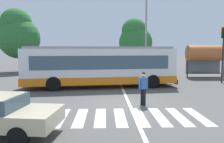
{
  "coord_description": "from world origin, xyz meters",
  "views": [
    {
      "loc": [
        -1.08,
        -11.48,
        2.85
      ],
      "look_at": [
        -0.58,
        4.31,
        1.3
      ],
      "focal_mm": 36.18,
      "sensor_mm": 36.0,
      "label": 1
    }
  ],
  "objects": [
    {
      "name": "parked_car_black",
      "position": [
        -5.52,
        14.55,
        0.77
      ],
      "size": [
        2.11,
        4.61,
        1.35
      ],
      "color": "black",
      "rests_on": "ground_plane"
    },
    {
      "name": "traffic_light_far_corner",
      "position": [
        8.89,
        7.31,
        3.15
      ],
      "size": [
        0.33,
        0.32,
        4.69
      ],
      "color": "#28282B",
      "rests_on": "ground_plane"
    },
    {
      "name": "background_tree_left",
      "position": [
        -11.94,
        17.47,
        4.77
      ],
      "size": [
        5.14,
        5.14,
        7.97
      ],
      "color": "brown",
      "rests_on": "ground_plane"
    },
    {
      "name": "lane_center_line",
      "position": [
        0.19,
        2.0,
        0.0
      ],
      "size": [
        0.16,
        24.0,
        0.01
      ],
      "primitive_type": "cube",
      "color": "silver",
      "rests_on": "ground_plane"
    },
    {
      "name": "crosswalk_painted_stripes",
      "position": [
        -0.02,
        -2.19,
        0.0
      ],
      "size": [
        6.3,
        2.66,
        0.01
      ],
      "color": "silver",
      "rests_on": "ground_plane"
    },
    {
      "name": "ground_plane",
      "position": [
        0.0,
        0.0,
        0.0
      ],
      "size": [
        160.0,
        160.0,
        0.0
      ],
      "primitive_type": "plane",
      "color": "#514F4C"
    },
    {
      "name": "parked_car_charcoal",
      "position": [
        2.63,
        14.53,
        0.77
      ],
      "size": [
        2.21,
        4.64,
        1.35
      ],
      "color": "black",
      "rests_on": "ground_plane"
    },
    {
      "name": "bus_stop_shelter",
      "position": [
        9.15,
        10.99,
        2.42
      ],
      "size": [
        3.89,
        1.54,
        3.25
      ],
      "color": "#28282B",
      "rests_on": "ground_plane"
    },
    {
      "name": "parked_car_teal",
      "position": [
        -2.89,
        14.58,
        0.77
      ],
      "size": [
        1.92,
        4.52,
        1.35
      ],
      "color": "black",
      "rests_on": "ground_plane"
    },
    {
      "name": "background_tree_right",
      "position": [
        2.78,
        17.45,
        4.16
      ],
      "size": [
        4.25,
        4.25,
        6.81
      ],
      "color": "brown",
      "rests_on": "ground_plane"
    },
    {
      "name": "parked_car_silver",
      "position": [
        -0.02,
        14.62,
        0.77
      ],
      "size": [
        2.14,
        4.62,
        1.35
      ],
      "color": "black",
      "rests_on": "ground_plane"
    },
    {
      "name": "twin_arm_street_lamp",
      "position": [
        3.24,
        12.34,
        5.66
      ],
      "size": [
        4.89,
        0.32,
        9.17
      ],
      "color": "#939399",
      "rests_on": "ground_plane"
    },
    {
      "name": "city_transit_bus",
      "position": [
        -1.44,
        5.52,
        1.59
      ],
      "size": [
        11.55,
        3.98,
        3.06
      ],
      "color": "black",
      "rests_on": "ground_plane"
    },
    {
      "name": "pedestrian_crossing_street",
      "position": [
        0.87,
        -0.19,
        0.97
      ],
      "size": [
        0.5,
        0.44,
        1.72
      ],
      "color": "black",
      "rests_on": "ground_plane"
    }
  ]
}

